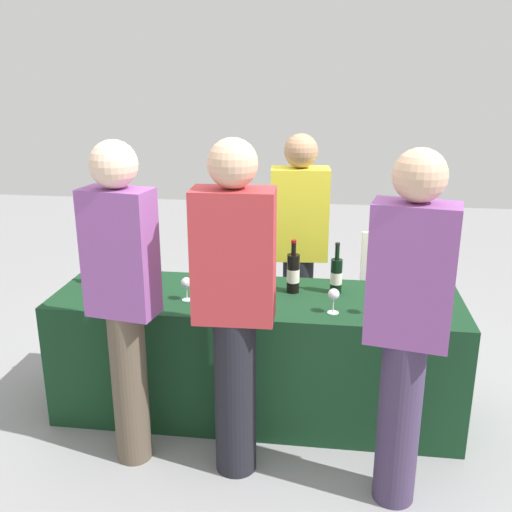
% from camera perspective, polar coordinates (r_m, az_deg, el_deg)
% --- Properties ---
extents(ground_plane, '(12.00, 12.00, 0.00)m').
position_cam_1_polar(ground_plane, '(3.82, 0.00, -14.68)').
color(ground_plane, gray).
extents(tasting_table, '(2.42, 0.71, 0.77)m').
position_cam_1_polar(tasting_table, '(3.63, 0.00, -9.57)').
color(tasting_table, '#14381E').
rests_on(tasting_table, ground_plane).
extents(wine_bottle_0, '(0.08, 0.08, 0.31)m').
position_cam_1_polar(wine_bottle_0, '(3.73, -14.75, -1.09)').
color(wine_bottle_0, black).
rests_on(wine_bottle_0, tasting_table).
extents(wine_bottle_1, '(0.08, 0.08, 0.30)m').
position_cam_1_polar(wine_bottle_1, '(3.67, -11.35, -1.18)').
color(wine_bottle_1, black).
rests_on(wine_bottle_1, tasting_table).
extents(wine_bottle_2, '(0.07, 0.07, 0.30)m').
position_cam_1_polar(wine_bottle_2, '(3.55, 0.71, -1.57)').
color(wine_bottle_2, black).
rests_on(wine_bottle_2, tasting_table).
extents(wine_bottle_3, '(0.08, 0.08, 0.33)m').
position_cam_1_polar(wine_bottle_3, '(3.50, 3.66, -1.66)').
color(wine_bottle_3, black).
rests_on(wine_bottle_3, tasting_table).
extents(wine_bottle_4, '(0.07, 0.07, 0.31)m').
position_cam_1_polar(wine_bottle_4, '(3.51, 7.87, -1.89)').
color(wine_bottle_4, black).
rests_on(wine_bottle_4, tasting_table).
extents(wine_bottle_5, '(0.07, 0.07, 0.33)m').
position_cam_1_polar(wine_bottle_5, '(3.59, 15.78, -1.84)').
color(wine_bottle_5, black).
rests_on(wine_bottle_5, tasting_table).
extents(wine_glass_0, '(0.06, 0.06, 0.14)m').
position_cam_1_polar(wine_glass_0, '(3.40, -6.83, -2.72)').
color(wine_glass_0, silver).
rests_on(wine_glass_0, tasting_table).
extents(wine_glass_1, '(0.06, 0.06, 0.14)m').
position_cam_1_polar(wine_glass_1, '(3.22, 7.62, -3.85)').
color(wine_glass_1, silver).
rests_on(wine_glass_1, tasting_table).
extents(wine_glass_2, '(0.06, 0.06, 0.14)m').
position_cam_1_polar(wine_glass_2, '(3.24, 11.17, -3.95)').
color(wine_glass_2, silver).
rests_on(wine_glass_2, tasting_table).
extents(server_pouring, '(0.40, 0.24, 1.66)m').
position_cam_1_polar(server_pouring, '(3.97, 4.21, 1.02)').
color(server_pouring, black).
rests_on(server_pouring, ground_plane).
extents(guest_0, '(0.37, 0.25, 1.74)m').
position_cam_1_polar(guest_0, '(3.02, -12.90, -3.47)').
color(guest_0, brown).
rests_on(guest_0, ground_plane).
extents(guest_1, '(0.40, 0.24, 1.76)m').
position_cam_1_polar(guest_1, '(2.87, -2.14, -4.40)').
color(guest_1, black).
rests_on(guest_1, ground_plane).
extents(guest_2, '(0.40, 0.27, 1.75)m').
position_cam_1_polar(guest_2, '(2.74, 14.62, -6.10)').
color(guest_2, '#3F3351').
rests_on(guest_2, ground_plane).
extents(menu_board, '(0.45, 0.09, 0.93)m').
position_cam_1_polar(menu_board, '(4.48, 12.90, -3.41)').
color(menu_board, white).
rests_on(menu_board, ground_plane).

